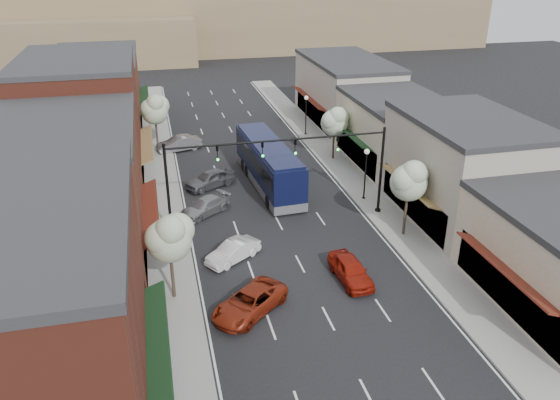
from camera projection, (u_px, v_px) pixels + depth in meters
ground at (308, 280)px, 34.26m from camera, size 160.00×160.00×0.00m
sidewalk_left at (161, 180)px, 48.76m from camera, size 2.80×73.00×0.15m
sidewalk_right at (339, 164)px, 52.31m from camera, size 2.80×73.00×0.15m
curb_left at (176, 179)px, 49.06m from camera, size 0.25×73.00×0.17m
curb_right at (325, 165)px, 52.02m from camera, size 0.25×73.00×0.17m
bldg_left_near at (28, 325)px, 22.02m from camera, size 10.14×14.10×10.40m
bldg_left_midnear at (68, 196)px, 34.57m from camera, size 10.14×14.10×9.40m
bldg_left_midfar at (85, 122)px, 46.60m from camera, size 10.14×14.10×10.90m
bldg_left_far at (98, 92)px, 61.23m from camera, size 10.14×18.10×8.40m
bldg_right_midnear at (463, 169)px, 40.80m from camera, size 9.14×12.10×7.90m
bldg_right_midfar at (395, 131)px, 51.69m from camera, size 9.14×12.10×6.40m
bldg_right_far at (345, 91)px, 63.83m from camera, size 9.14×16.10×7.40m
hill_far at (186, 17)px, 111.07m from camera, size 120.00×30.00×12.00m
hill_near at (49, 41)px, 96.05m from camera, size 50.00×20.00×8.00m
signal_mast_right at (352, 160)px, 40.55m from camera, size 8.22×0.46×7.00m
signal_mast_left at (201, 173)px, 38.17m from camera, size 8.22×0.46×7.00m
tree_right_near at (410, 179)px, 37.62m from camera, size 2.85×2.65×5.95m
tree_right_far at (335, 121)px, 51.92m from camera, size 2.85×2.65×5.43m
tree_left_near at (170, 237)px, 30.68m from camera, size 2.85×2.65×5.69m
tree_left_far at (155, 109)px, 53.44m from camera, size 2.85×2.65×6.13m
lamp_post_near at (366, 166)px, 43.90m from camera, size 0.44×0.44×4.44m
lamp_post_far at (306, 109)px, 59.32m from camera, size 0.44×0.44×4.44m
coach_bus at (268, 164)px, 47.03m from camera, size 3.55×12.86×3.88m
red_hatchback at (351, 270)px, 33.99m from camera, size 2.01×4.41×1.47m
parked_car_a at (249, 302)px, 30.98m from camera, size 5.26×4.96×1.38m
parked_car_b at (233, 251)px, 36.20m from camera, size 4.07×3.39×1.31m
parked_car_c at (205, 206)px, 42.52m from camera, size 4.62×4.05×1.28m
parked_car_d at (210, 179)px, 47.20m from camera, size 4.89×3.74×1.55m
parked_car_e at (179, 144)px, 55.68m from camera, size 4.83×2.74×1.51m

